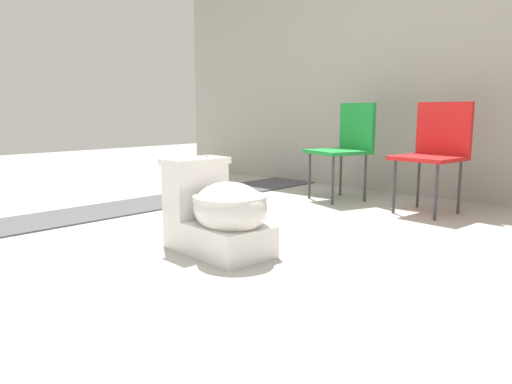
{
  "coord_description": "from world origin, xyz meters",
  "views": [
    {
      "loc": [
        2.1,
        -1.75,
        0.77
      ],
      "look_at": [
        0.13,
        0.35,
        0.3
      ],
      "focal_mm": 35.0,
      "sensor_mm": 36.0,
      "label": 1
    }
  ],
  "objects": [
    {
      "name": "boulder_near",
      "position": [
        -1.25,
        0.93,
        0.13
      ],
      "size": [
        0.42,
        0.35,
        0.26
      ],
      "primitive_type": "ellipsoid",
      "rotation": [
        0.0,
        0.0,
        2.88
      ],
      "color": "#B7B2AD",
      "rests_on": "ground"
    },
    {
      "name": "folding_chair_middle",
      "position": [
        0.52,
        1.93,
        0.51
      ],
      "size": [
        0.48,
        0.48,
        0.83
      ],
      "rotation": [
        0.0,
        0.0,
        -1.67
      ],
      "color": "red",
      "rests_on": "ground"
    },
    {
      "name": "ground_plane",
      "position": [
        0.0,
        0.0,
        0.0
      ],
      "size": [
        14.0,
        14.0,
        0.0
      ],
      "primitive_type": "plane",
      "color": "#A8A59E"
    },
    {
      "name": "building_wall",
      "position": [
        0.5,
        2.65,
        1.3
      ],
      "size": [
        7.0,
        0.2,
        2.6
      ],
      "primitive_type": "cube",
      "color": "#9E998E",
      "rests_on": "ground"
    },
    {
      "name": "toilet",
      "position": [
        0.14,
        0.05,
        0.22
      ],
      "size": [
        0.66,
        0.43,
        0.52
      ],
      "rotation": [
        0.0,
        0.0,
        -0.09
      ],
      "color": "white",
      "rests_on": "ground"
    },
    {
      "name": "folding_chair_left",
      "position": [
        -0.28,
        1.95,
        0.51
      ],
      "size": [
        0.56,
        0.56,
        0.83
      ],
      "rotation": [
        0.0,
        0.0,
        -1.91
      ],
      "color": "#1E8C38",
      "rests_on": "ground"
    },
    {
      "name": "gravel_strip",
      "position": [
        -1.33,
        0.5,
        0.01
      ],
      "size": [
        0.56,
        8.0,
        0.01
      ],
      "primitive_type": "cube",
      "color": "#4C4C51",
      "rests_on": "ground"
    }
  ]
}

